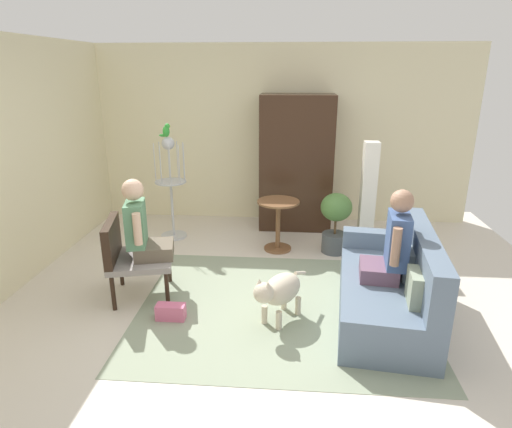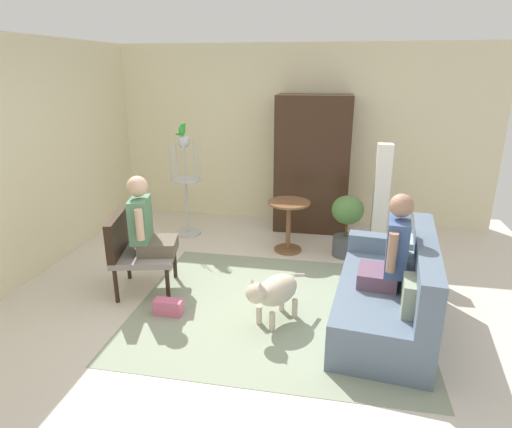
% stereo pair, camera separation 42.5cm
% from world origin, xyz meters
% --- Properties ---
extents(ground_plane, '(6.55, 6.55, 0.00)m').
position_xyz_m(ground_plane, '(0.00, 0.00, 0.00)').
color(ground_plane, beige).
extents(back_wall, '(5.90, 0.12, 2.63)m').
position_xyz_m(back_wall, '(0.00, 2.79, 1.31)').
color(back_wall, beige).
rests_on(back_wall, ground).
extents(left_wall, '(0.12, 6.06, 2.63)m').
position_xyz_m(left_wall, '(-2.71, 0.30, 1.31)').
color(left_wall, beige).
rests_on(left_wall, ground).
extents(area_rug, '(2.79, 2.37, 0.01)m').
position_xyz_m(area_rug, '(0.19, -0.03, 0.00)').
color(area_rug, gray).
rests_on(area_rug, ground).
extents(couch, '(1.00, 1.76, 0.86)m').
position_xyz_m(couch, '(1.24, -0.10, 0.31)').
color(couch, slate).
rests_on(couch, ground).
extents(armchair, '(0.75, 0.76, 0.84)m').
position_xyz_m(armchair, '(-1.37, 0.09, 0.49)').
color(armchair, black).
rests_on(armchair, ground).
extents(person_on_couch, '(0.44, 0.53, 0.86)m').
position_xyz_m(person_on_couch, '(1.20, -0.12, 0.76)').
color(person_on_couch, '#69495E').
extents(person_on_armchair, '(0.51, 0.51, 0.82)m').
position_xyz_m(person_on_armchair, '(-1.22, 0.12, 0.77)').
color(person_on_armchair, brown).
extents(round_end_table, '(0.54, 0.54, 0.67)m').
position_xyz_m(round_end_table, '(0.11, 1.45, 0.42)').
color(round_end_table, brown).
rests_on(round_end_table, ground).
extents(dog, '(0.49, 0.68, 0.53)m').
position_xyz_m(dog, '(0.18, -0.27, 0.32)').
color(dog, beige).
rests_on(dog, ground).
extents(bird_cage_stand, '(0.43, 0.43, 1.42)m').
position_xyz_m(bird_cage_stand, '(-1.37, 1.79, 0.76)').
color(bird_cage_stand, silver).
rests_on(bird_cage_stand, ground).
extents(parrot, '(0.17, 0.10, 0.18)m').
position_xyz_m(parrot, '(-1.39, 1.79, 1.50)').
color(parrot, green).
rests_on(parrot, bird_cage_stand).
extents(potted_plant, '(0.40, 0.40, 0.79)m').
position_xyz_m(potted_plant, '(0.85, 1.43, 0.45)').
color(potted_plant, '#4C5156').
rests_on(potted_plant, ground).
extents(column_lamp, '(0.20, 0.20, 1.44)m').
position_xyz_m(column_lamp, '(1.24, 1.48, 0.71)').
color(column_lamp, '#4C4742').
rests_on(column_lamp, ground).
extents(armoire_cabinet, '(1.04, 0.56, 1.94)m').
position_xyz_m(armoire_cabinet, '(0.34, 2.38, 0.97)').
color(armoire_cabinet, '#382316').
rests_on(armoire_cabinet, ground).
extents(handbag, '(0.28, 0.12, 0.15)m').
position_xyz_m(handbag, '(-0.84, -0.33, 0.08)').
color(handbag, '#D8668C').
rests_on(handbag, ground).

